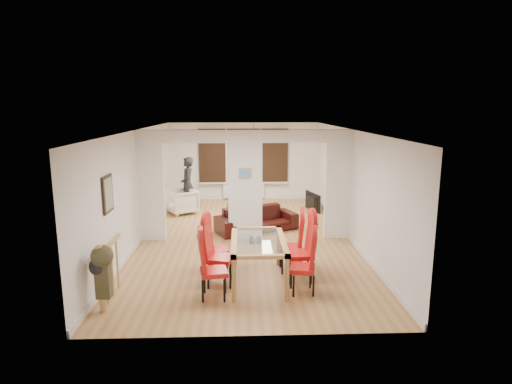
{
  "coord_description": "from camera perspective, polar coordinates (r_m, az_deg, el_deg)",
  "views": [
    {
      "loc": [
        -0.12,
        -9.92,
        3.12
      ],
      "look_at": [
        0.28,
        0.6,
        1.01
      ],
      "focal_mm": 30.0,
      "sensor_mm": 36.0,
      "label": 1
    }
  ],
  "objects": [
    {
      "name": "dining_table",
      "position": [
        7.78,
        0.32,
        -9.16
      ],
      "size": [
        0.96,
        1.71,
        0.8
      ],
      "primitive_type": null,
      "color": "#A5743D",
      "rests_on": "floor"
    },
    {
      "name": "dining_chair_rb",
      "position": [
        7.83,
        5.8,
        -7.63
      ],
      "size": [
        0.51,
        0.51,
        1.17
      ],
      "primitive_type": null,
      "rotation": [
        0.0,
        0.0,
        0.08
      ],
      "color": "#AE1411",
      "rests_on": "floor"
    },
    {
      "name": "dining_chair_ra",
      "position": [
        7.36,
        6.22,
        -9.49
      ],
      "size": [
        0.49,
        0.49,
        1.03
      ],
      "primitive_type": null,
      "rotation": [
        0.0,
        0.0,
        -0.2
      ],
      "color": "#AE1411",
      "rests_on": "floor"
    },
    {
      "name": "person",
      "position": [
        12.98,
        -9.11,
        0.99
      ],
      "size": [
        0.66,
        0.49,
        1.65
      ],
      "primitive_type": "imported",
      "rotation": [
        0.0,
        0.0,
        -1.41
      ],
      "color": "black",
      "rests_on": "floor"
    },
    {
      "name": "divider_wall",
      "position": [
        10.09,
        -1.45,
        0.91
      ],
      "size": [
        5.0,
        0.18,
        2.6
      ],
      "primitive_type": "cube",
      "color": "white",
      "rests_on": "floor"
    },
    {
      "name": "floor",
      "position": [
        10.4,
        -1.41,
        -6.15
      ],
      "size": [
        5.0,
        9.0,
        0.01
      ],
      "primitive_type": "cube",
      "color": "#AA7B44",
      "rests_on": "ground"
    },
    {
      "name": "dining_chair_lc",
      "position": [
        8.22,
        -5.12,
        -7.16
      ],
      "size": [
        0.45,
        0.45,
        1.05
      ],
      "primitive_type": null,
      "rotation": [
        0.0,
        0.0,
        0.07
      ],
      "color": "#AE1411",
      "rests_on": "floor"
    },
    {
      "name": "bowl",
      "position": [
        12.72,
        -1.71,
        -1.65
      ],
      "size": [
        0.2,
        0.2,
        0.05
      ],
      "primitive_type": "imported",
      "color": "black",
      "rests_on": "coffee_table"
    },
    {
      "name": "bay_window_blinds",
      "position": [
        14.45,
        -1.68,
        4.87
      ],
      "size": [
        3.0,
        0.08,
        1.8
      ],
      "primitive_type": "cube",
      "color": "black",
      "rests_on": "room_walls"
    },
    {
      "name": "pillar_photo",
      "position": [
        9.94,
        -1.45,
        2.51
      ],
      "size": [
        0.3,
        0.03,
        0.25
      ],
      "primitive_type": "cube",
      "color": "#4C8CD8",
      "rests_on": "divider_wall"
    },
    {
      "name": "bottle",
      "position": [
        12.69,
        -1.36,
        -1.13
      ],
      "size": [
        0.07,
        0.07,
        0.29
      ],
      "primitive_type": "cylinder",
      "color": "#143F19",
      "rests_on": "coffee_table"
    },
    {
      "name": "radiator",
      "position": [
        14.6,
        -1.65,
        0.17
      ],
      "size": [
        1.4,
        0.08,
        0.5
      ],
      "primitive_type": "cube",
      "color": "white",
      "rests_on": "floor"
    },
    {
      "name": "wall_poster",
      "position": [
        8.03,
        -19.16,
        -0.25
      ],
      "size": [
        0.04,
        0.52,
        0.67
      ],
      "primitive_type": "cube",
      "color": "gray",
      "rests_on": "room_walls"
    },
    {
      "name": "dining_chair_la",
      "position": [
        7.16,
        -5.65,
        -9.9
      ],
      "size": [
        0.5,
        0.5,
        1.08
      ],
      "primitive_type": null,
      "rotation": [
        0.0,
        0.0,
        0.17
      ],
      "color": "#AE1411",
      "rests_on": "floor"
    },
    {
      "name": "dining_chair_rc",
      "position": [
        8.26,
        4.67,
        -6.86
      ],
      "size": [
        0.49,
        0.49,
        1.1
      ],
      "primitive_type": null,
      "rotation": [
        0.0,
        0.0,
        -0.12
      ],
      "color": "#AE1411",
      "rests_on": "floor"
    },
    {
      "name": "television",
      "position": [
        13.12,
        7.19,
        -1.3
      ],
      "size": [
        0.96,
        0.39,
        0.55
      ],
      "primitive_type": "imported",
      "rotation": [
        0.0,
        0.0,
        1.85
      ],
      "color": "black",
      "rests_on": "floor"
    },
    {
      "name": "room_walls",
      "position": [
        10.09,
        -1.45,
        0.91
      ],
      "size": [
        5.0,
        9.0,
        2.6
      ],
      "primitive_type": null,
      "color": "silver",
      "rests_on": "floor"
    },
    {
      "name": "stair_newel",
      "position": [
        7.51,
        -18.78,
        -9.35
      ],
      "size": [
        0.4,
        1.2,
        1.1
      ],
      "primitive_type": null,
      "color": "tan",
      "rests_on": "floor"
    },
    {
      "name": "armchair",
      "position": [
        12.84,
        -9.84,
        -1.27
      ],
      "size": [
        1.06,
        1.07,
        0.72
      ],
      "primitive_type": "imported",
      "rotation": [
        0.0,
        0.0,
        -1.05
      ],
      "color": "beige",
      "rests_on": "floor"
    },
    {
      "name": "coffee_table",
      "position": [
        12.72,
        -1.55,
        -2.33
      ],
      "size": [
        1.13,
        0.7,
        0.24
      ],
      "primitive_type": null,
      "rotation": [
        0.0,
        0.0,
        -0.18
      ],
      "color": "black",
      "rests_on": "floor"
    },
    {
      "name": "sofa",
      "position": [
        10.92,
        0.07,
        -3.66
      ],
      "size": [
        2.21,
        1.57,
        0.6
      ],
      "primitive_type": "imported",
      "rotation": [
        0.0,
        0.0,
        0.42
      ],
      "color": "black",
      "rests_on": "floor"
    },
    {
      "name": "dining_chair_lb",
      "position": [
        7.65,
        -4.9,
        -8.15
      ],
      "size": [
        0.56,
        0.56,
        1.16
      ],
      "primitive_type": null,
      "rotation": [
        0.0,
        0.0,
        -0.23
      ],
      "color": "#AE1411",
      "rests_on": "floor"
    },
    {
      "name": "shoes",
      "position": [
        10.03,
        -0.09,
        -6.5
      ],
      "size": [
        0.26,
        0.28,
        0.11
      ],
      "primitive_type": null,
      "color": "black",
      "rests_on": "floor"
    },
    {
      "name": "pendant_light",
      "position": [
        13.26,
        -0.35,
        7.12
      ],
      "size": [
        0.36,
        0.36,
        0.36
      ],
      "primitive_type": "sphere",
      "color": "orange",
      "rests_on": "room_walls"
    }
  ]
}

